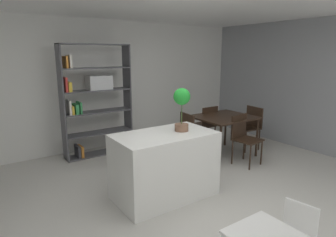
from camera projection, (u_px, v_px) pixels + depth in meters
ground_plane at (188, 203)px, 3.79m from camera, size 9.42×9.42×0.00m
back_partition at (100, 85)px, 5.87m from camera, size 6.85×0.06×2.61m
right_partition_gray at (331, 88)px, 5.36m from camera, size 0.06×5.93×2.61m
kitchen_island at (165, 165)px, 3.89m from camera, size 1.34×0.77×0.90m
potted_plant_on_island at (182, 104)px, 3.84m from camera, size 0.23×0.23×0.59m
open_bookshelf at (93, 97)px, 5.39m from camera, size 1.31×0.34×2.11m
child_chair_right at (296, 232)px, 2.63m from camera, size 0.36×0.36×0.58m
dining_table at (224, 120)px, 5.44m from camera, size 1.08×0.95×0.77m
dining_chair_far at (206, 123)px, 5.88m from camera, size 0.41×0.45×0.89m
dining_chair_island_side at (192, 134)px, 5.07m from camera, size 0.49×0.48×0.92m
dining_chair_window_side at (250, 124)px, 5.89m from camera, size 0.47×0.49×0.87m
dining_chair_near at (243, 135)px, 5.07m from camera, size 0.48×0.47×0.88m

